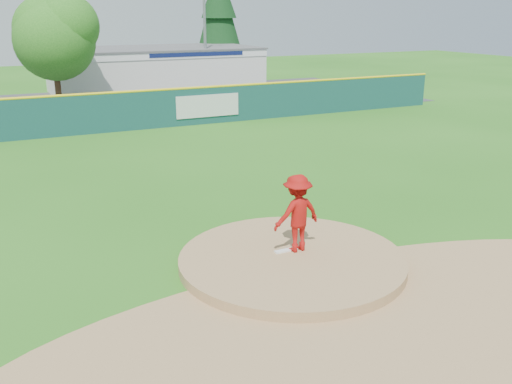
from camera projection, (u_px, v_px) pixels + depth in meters
name	position (u px, v px, depth m)	size (l,w,h in m)	color
ground	(292.00, 265.00, 13.90)	(120.00, 120.00, 0.00)	#286B19
pitchers_mound	(292.00, 265.00, 13.90)	(5.50, 5.50, 0.50)	#9E774C
pitching_rubber	(286.00, 250.00, 14.08)	(0.60, 0.15, 0.04)	white
infield_dirt_arc	(366.00, 322.00, 11.33)	(15.40, 15.40, 0.01)	#9E774C
parking_lot	(88.00, 106.00, 37.04)	(44.00, 16.00, 0.02)	#38383A
pitcher	(297.00, 213.00, 13.87)	(1.25, 0.72, 1.94)	#A2100D
van	(122.00, 108.00, 32.35)	(2.18, 4.72, 1.31)	white
pool_building_grp	(155.00, 70.00, 43.32)	(15.20, 8.20, 3.31)	silver
fence_banners	(57.00, 117.00, 27.70)	(19.31, 0.04, 1.20)	#610D13
outfield_fence	(119.00, 110.00, 29.00)	(40.00, 0.14, 2.07)	#144241
deciduous_tree	(53.00, 36.00, 33.12)	(5.60, 5.60, 7.36)	#382314
conifer_tree	(219.00, 16.00, 48.49)	(4.40, 4.40, 9.50)	#382314
light_pole_right	(204.00, 17.00, 40.83)	(1.75, 0.25, 10.00)	gray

